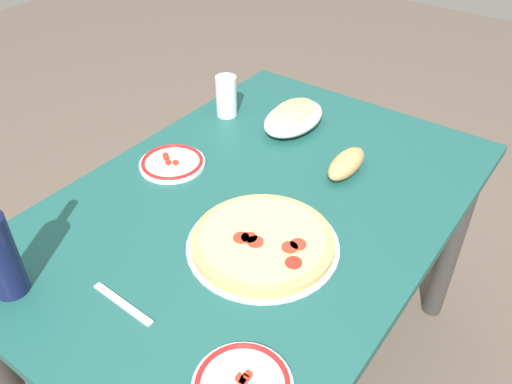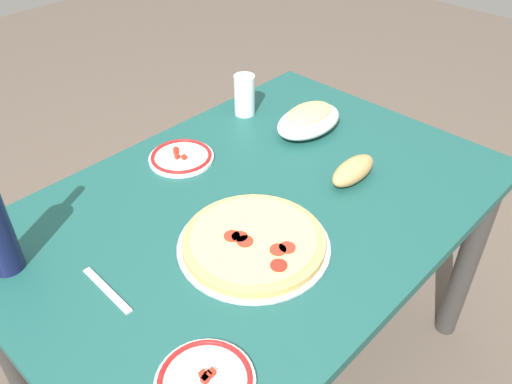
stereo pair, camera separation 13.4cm
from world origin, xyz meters
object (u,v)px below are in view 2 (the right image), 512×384
object	(u,v)px
water_glass	(244,95)
bread_loaf	(353,171)
side_plate_far	(205,382)
pepperoni_pizza	(254,242)
dining_table	(256,234)
baked_pasta_dish	(309,119)
side_plate_near	(181,157)

from	to	relation	value
water_glass	bread_loaf	distance (m)	0.48
side_plate_far	bread_loaf	distance (m)	0.71
pepperoni_pizza	bread_loaf	world-z (taller)	bread_loaf
dining_table	baked_pasta_dish	xyz separation A→B (m)	(0.37, 0.12, 0.16)
side_plate_near	bread_loaf	size ratio (longest dim) A/B	1.14
water_glass	pepperoni_pizza	bearing A→B (deg)	-133.60
water_glass	side_plate_far	world-z (taller)	water_glass
side_plate_near	side_plate_far	xyz separation A→B (m)	(-0.44, -0.58, 0.00)
dining_table	side_plate_far	world-z (taller)	side_plate_far
pepperoni_pizza	bread_loaf	distance (m)	0.37
pepperoni_pizza	baked_pasta_dish	size ratio (longest dim) A/B	1.49
baked_pasta_dish	bread_loaf	bearing A→B (deg)	-115.43
water_glass	bread_loaf	size ratio (longest dim) A/B	0.81
baked_pasta_dish	side_plate_near	xyz separation A→B (m)	(-0.37, 0.16, -0.03)
pepperoni_pizza	bread_loaf	xyz separation A→B (m)	(0.37, -0.01, 0.02)
dining_table	side_plate_near	bearing A→B (deg)	91.72
baked_pasta_dish	side_plate_near	bearing A→B (deg)	156.47
side_plate_near	side_plate_far	size ratio (longest dim) A/B	1.02
side_plate_far	bread_loaf	bearing A→B (deg)	13.87
side_plate_near	bread_loaf	xyz separation A→B (m)	(0.26, -0.41, 0.02)
dining_table	water_glass	distance (m)	0.50
side_plate_near	side_plate_far	bearing A→B (deg)	-126.72
water_glass	bread_loaf	world-z (taller)	water_glass
water_glass	side_plate_near	xyz separation A→B (m)	(-0.32, -0.06, -0.06)
side_plate_far	bread_loaf	world-z (taller)	bread_loaf
bread_loaf	side_plate_far	bearing A→B (deg)	-166.13
bread_loaf	side_plate_near	bearing A→B (deg)	121.81
dining_table	side_plate_near	distance (m)	0.31
baked_pasta_dish	side_plate_near	size ratio (longest dim) A/B	1.29
pepperoni_pizza	side_plate_far	bearing A→B (deg)	-149.98
dining_table	baked_pasta_dish	world-z (taller)	baked_pasta_dish
bread_loaf	dining_table	bearing A→B (deg)	153.11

